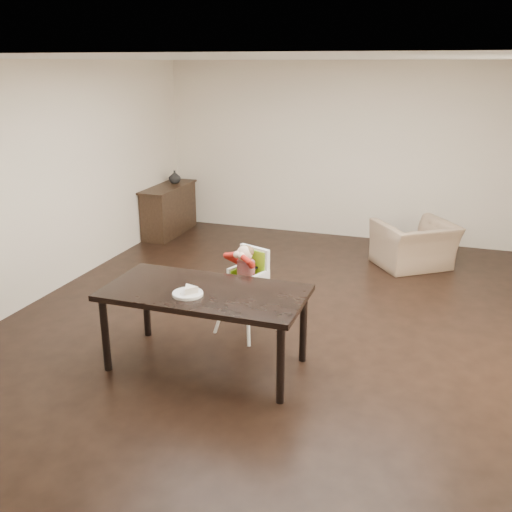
{
  "coord_description": "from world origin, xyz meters",
  "views": [
    {
      "loc": [
        1.46,
        -5.34,
        2.67
      ],
      "look_at": [
        -0.24,
        -0.37,
        0.88
      ],
      "focal_mm": 40.0,
      "sensor_mm": 36.0,
      "label": 1
    }
  ],
  "objects_px": {
    "dining_table": "(205,298)",
    "armchair": "(415,237)",
    "sideboard": "(169,210)",
    "high_chair": "(247,271)"
  },
  "relations": [
    {
      "from": "armchair",
      "to": "sideboard",
      "type": "relative_size",
      "value": 0.76
    },
    {
      "from": "dining_table",
      "to": "armchair",
      "type": "height_order",
      "value": "armchair"
    },
    {
      "from": "dining_table",
      "to": "high_chair",
      "type": "xyz_separation_m",
      "value": [
        0.12,
        0.79,
        -0.01
      ]
    },
    {
      "from": "dining_table",
      "to": "armchair",
      "type": "relative_size",
      "value": 1.87
    },
    {
      "from": "high_chair",
      "to": "armchair",
      "type": "xyz_separation_m",
      "value": [
        1.48,
        2.59,
        -0.24
      ]
    },
    {
      "from": "armchair",
      "to": "sideboard",
      "type": "xyz_separation_m",
      "value": [
        -3.89,
        0.37,
        -0.02
      ]
    },
    {
      "from": "armchair",
      "to": "sideboard",
      "type": "height_order",
      "value": "armchair"
    },
    {
      "from": "sideboard",
      "to": "high_chair",
      "type": "bearing_deg",
      "value": -50.88
    },
    {
      "from": "dining_table",
      "to": "sideboard",
      "type": "height_order",
      "value": "sideboard"
    },
    {
      "from": "high_chair",
      "to": "armchair",
      "type": "height_order",
      "value": "high_chair"
    }
  ]
}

